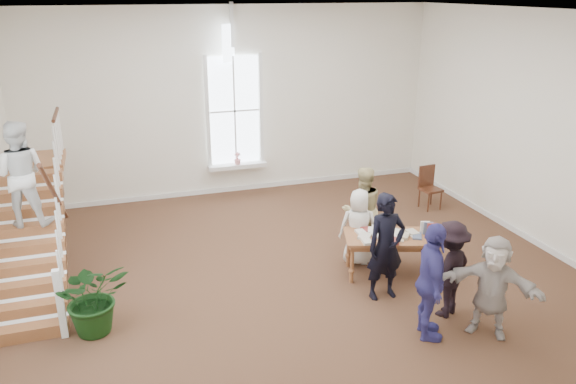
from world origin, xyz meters
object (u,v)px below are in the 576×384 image
object	(u,v)px
woman_cluster_c	(492,286)
person_yellow	(362,209)
woman_cluster_b	(449,269)
side_chair	(429,185)
woman_cluster_a	(431,282)
library_table	(390,240)
police_officer	(386,247)
elderly_woman	(359,227)
floor_plant	(94,297)

from	to	relation	value
woman_cluster_c	person_yellow	bearing A→B (deg)	144.35
woman_cluster_b	woman_cluster_c	bearing A→B (deg)	88.01
person_yellow	woman_cluster_b	bearing A→B (deg)	93.75
side_chair	woman_cluster_a	bearing A→B (deg)	-127.56
library_table	woman_cluster_c	world-z (taller)	woman_cluster_c
police_officer	woman_cluster_a	bearing A→B (deg)	-88.40
woman_cluster_a	woman_cluster_b	world-z (taller)	woman_cluster_a
side_chair	elderly_woman	bearing A→B (deg)	-149.21
person_yellow	woman_cluster_b	size ratio (longest dim) A/B	1.08
library_table	police_officer	world-z (taller)	police_officer
library_table	woman_cluster_a	xyz separation A→B (m)	(-0.35, -1.88, 0.22)
woman_cluster_c	woman_cluster_b	bearing A→B (deg)	158.75
woman_cluster_c	side_chair	size ratio (longest dim) A/B	1.57
police_officer	person_yellow	world-z (taller)	police_officer
floor_plant	woman_cluster_b	bearing A→B (deg)	-12.91
elderly_woman	woman_cluster_b	bearing A→B (deg)	125.80
woman_cluster_b	floor_plant	xyz separation A→B (m)	(-5.22, 1.20, -0.20)
police_officer	person_yellow	distance (m)	1.80
person_yellow	woman_cluster_c	xyz separation A→B (m)	(0.58, -3.18, -0.06)
police_officer	woman_cluster_a	world-z (taller)	police_officer
person_yellow	library_table	bearing A→B (deg)	89.23
library_table	person_yellow	bearing A→B (deg)	109.95
person_yellow	woman_cluster_c	world-z (taller)	person_yellow
police_officer	person_yellow	bearing A→B (deg)	74.91
library_table	police_officer	bearing A→B (deg)	-105.51
woman_cluster_b	floor_plant	size ratio (longest dim) A/B	1.35
police_officer	woman_cluster_c	distance (m)	1.74
library_table	woman_cluster_a	bearing A→B (deg)	-82.52
library_table	woman_cluster_b	distance (m)	1.46
woman_cluster_a	elderly_woman	bearing A→B (deg)	20.85
elderly_woman	floor_plant	xyz separation A→B (m)	(-4.64, -0.83, -0.14)
police_officer	floor_plant	bearing A→B (deg)	172.52
police_officer	elderly_woman	xyz separation A→B (m)	(0.10, 1.25, -0.19)
woman_cluster_a	woman_cluster_b	distance (m)	0.76
woman_cluster_c	floor_plant	distance (m)	5.83
woman_cluster_a	woman_cluster_c	bearing A→B (deg)	-81.26
police_officer	side_chair	distance (m)	4.39
woman_cluster_c	floor_plant	bearing A→B (deg)	-154.52
elderly_woman	woman_cluster_c	bearing A→B (deg)	128.02
police_officer	woman_cluster_c	xyz separation A→B (m)	(0.98, -1.43, -0.13)
woman_cluster_a	floor_plant	bearing A→B (deg)	91.65
library_table	woman_cluster_b	bearing A→B (deg)	-62.13
elderly_woman	side_chair	xyz separation A→B (m)	(2.75, 2.08, -0.17)
library_table	person_yellow	size ratio (longest dim) A/B	1.06
woman_cluster_c	side_chair	distance (m)	5.11
woman_cluster_c	side_chair	bearing A→B (deg)	112.53
woman_cluster_a	woman_cluster_c	distance (m)	0.93
person_yellow	woman_cluster_c	distance (m)	3.23
elderly_woman	person_yellow	size ratio (longest dim) A/B	0.85
library_table	side_chair	bearing A→B (deg)	66.02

